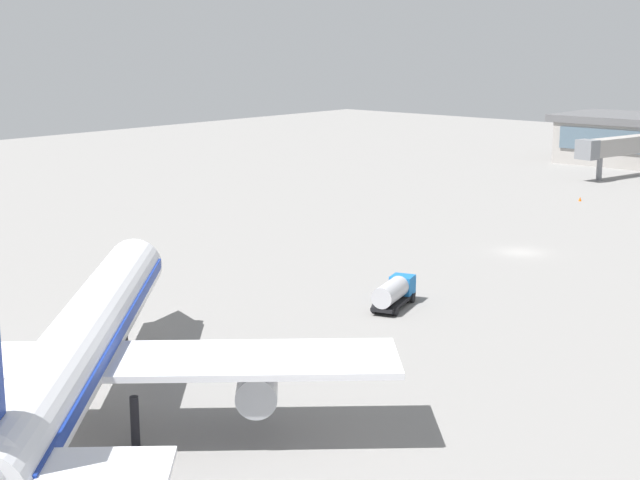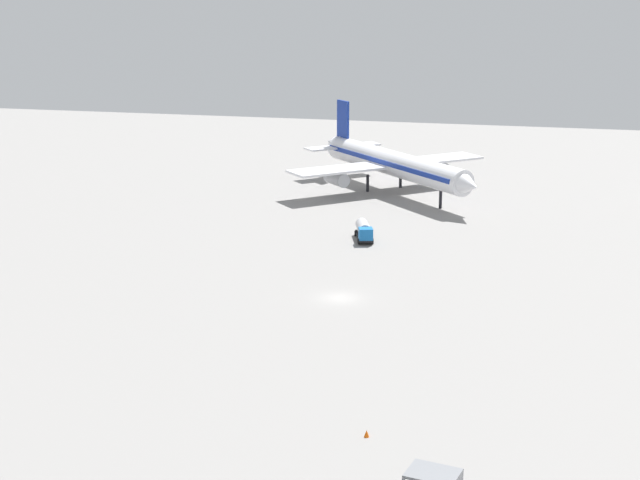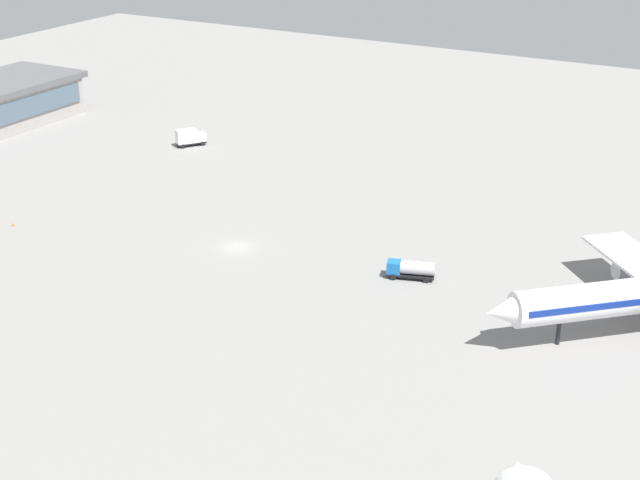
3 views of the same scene
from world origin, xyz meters
name	(u,v)px [view 2 (image 2 of 3)]	position (x,y,z in m)	size (l,w,h in m)	color
ground	(340,298)	(0.00, 0.00, 0.00)	(288.00, 288.00, 0.00)	gray
airplane_taxiing	(393,163)	(-4.16, 58.68, 5.12)	(35.57, 37.05, 14.07)	white
fuel_truck	(364,230)	(-2.53, 26.15, 1.39)	(3.72, 6.58, 2.50)	black
safety_cone_near_gate	(367,433)	(9.98, -34.00, 0.30)	(0.44, 0.44, 0.60)	#EA590C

